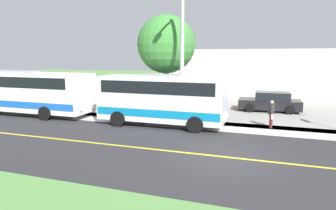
{
  "coord_description": "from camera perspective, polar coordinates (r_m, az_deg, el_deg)",
  "views": [
    {
      "loc": [
        11.47,
        1.38,
        4.1
      ],
      "look_at": [
        -3.5,
        -3.58,
        1.4
      ],
      "focal_mm": 31.0,
      "sensor_mm": 36.0,
      "label": 1
    }
  ],
  "objects": [
    {
      "name": "road_centre_line",
      "position": [
        12.25,
        10.98,
        -9.97
      ],
      "size": [
        0.16,
        100.0,
        0.0
      ],
      "primitive_type": "cube",
      "color": "gold",
      "rests_on": "ground"
    },
    {
      "name": "tree_curbside",
      "position": [
        19.93,
        -0.35,
        11.79
      ],
      "size": [
        3.92,
        3.92,
        6.8
      ],
      "color": "#4C3826",
      "rests_on": "ground"
    },
    {
      "name": "road_surface",
      "position": [
        12.26,
        10.98,
        -9.99
      ],
      "size": [
        8.0,
        100.0,
        0.01
      ],
      "primitive_type": "cube",
      "color": "#28282B",
      "rests_on": "ground"
    },
    {
      "name": "commercial_building",
      "position": [
        32.92,
        19.08,
        6.13
      ],
      "size": [
        10.0,
        20.79,
        4.69
      ],
      "primitive_type": "cube",
      "color": "beige",
      "rests_on": "ground"
    },
    {
      "name": "pedestrian_with_bags",
      "position": [
        17.55,
        19.67,
        -1.54
      ],
      "size": [
        0.72,
        0.34,
        1.59
      ],
      "color": "#4C1919",
      "rests_on": "ground"
    },
    {
      "name": "street_light_pole",
      "position": [
        16.98,
        2.65,
        10.35
      ],
      "size": [
        1.97,
        0.24,
        7.77
      ],
      "color": "#9E9EA3",
      "rests_on": "ground"
    },
    {
      "name": "parked_car_near",
      "position": [
        22.81,
        19.42,
        0.56
      ],
      "size": [
        2.1,
        4.44,
        1.45
      ],
      "color": "black",
      "rests_on": "ground"
    },
    {
      "name": "parking_lot_surface",
      "position": [
        24.27,
        21.9,
        -0.71
      ],
      "size": [
        14.0,
        36.0,
        0.01
      ],
      "primitive_type": "cube",
      "color": "gray",
      "rests_on": "ground"
    },
    {
      "name": "transit_bus_rear",
      "position": [
        23.4,
        -28.07,
        2.62
      ],
      "size": [
        2.72,
        12.09,
        3.04
      ],
      "color": "white",
      "rests_on": "ground"
    },
    {
      "name": "ground_plane",
      "position": [
        12.26,
        10.98,
        -10.01
      ],
      "size": [
        120.0,
        120.0,
        0.0
      ],
      "primitive_type": "plane",
      "color": "#548442"
    },
    {
      "name": "shuttle_bus_front",
      "position": [
        17.08,
        -1.25,
        1.48
      ],
      "size": [
        2.56,
        7.54,
        3.01
      ],
      "color": "silver",
      "rests_on": "ground"
    },
    {
      "name": "sidewalk",
      "position": [
        17.22,
        13.25,
        -4.31
      ],
      "size": [
        2.4,
        100.0,
        0.01
      ],
      "primitive_type": "cube",
      "color": "#B2ADA3",
      "rests_on": "ground"
    }
  ]
}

